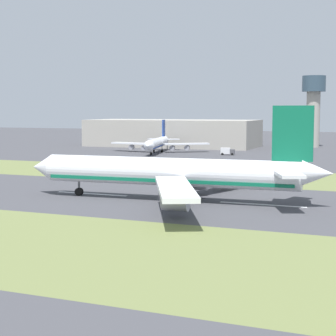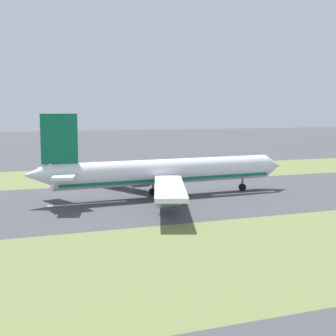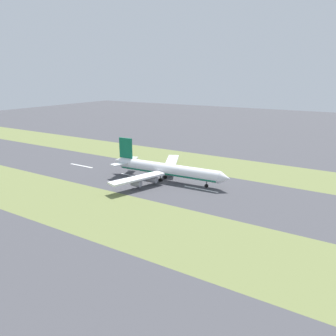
# 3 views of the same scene
# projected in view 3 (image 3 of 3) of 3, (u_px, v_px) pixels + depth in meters

# --- Properties ---
(ground_plane) EXTENTS (800.00, 800.00, 0.00)m
(ground_plane) POSITION_uv_depth(u_px,v_px,m) (165.00, 182.00, 167.44)
(ground_plane) COLOR #424247
(grass_median_west) EXTENTS (40.00, 600.00, 0.01)m
(grass_median_west) POSITION_uv_depth(u_px,v_px,m) (203.00, 163.00, 204.27)
(grass_median_west) COLOR olive
(grass_median_west) RESTS_ON ground
(grass_median_east) EXTENTS (40.00, 600.00, 0.01)m
(grass_median_east) POSITION_uv_depth(u_px,v_px,m) (105.00, 212.00, 130.61)
(grass_median_east) COLOR olive
(grass_median_east) RESTS_ON ground
(centreline_dash_near) EXTENTS (1.20, 18.00, 0.01)m
(centreline_dash_near) POSITION_uv_depth(u_px,v_px,m) (82.00, 166.00, 197.49)
(centreline_dash_near) COLOR silver
(centreline_dash_near) RESTS_ON ground
(centreline_dash_mid) EXTENTS (1.20, 18.00, 0.01)m
(centreline_dash_mid) POSITION_uv_depth(u_px,v_px,m) (134.00, 176.00, 177.30)
(centreline_dash_mid) COLOR silver
(centreline_dash_mid) RESTS_ON ground
(centreline_dash_far) EXTENTS (1.20, 18.00, 0.01)m
(centreline_dash_far) POSITION_uv_depth(u_px,v_px,m) (201.00, 189.00, 157.11)
(centreline_dash_far) COLOR silver
(centreline_dash_far) RESTS_ON ground
(airplane_main_jet) EXTENTS (64.03, 67.20, 20.20)m
(airplane_main_jet) POSITION_uv_depth(u_px,v_px,m) (165.00, 169.00, 168.30)
(airplane_main_jet) COLOR white
(airplane_main_jet) RESTS_ON ground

